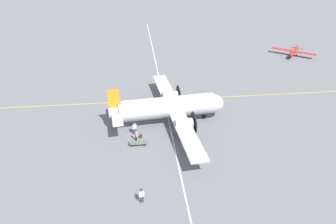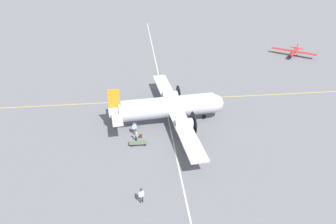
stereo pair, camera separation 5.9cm
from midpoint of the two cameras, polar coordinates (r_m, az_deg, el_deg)
ground_plane at (r=48.75m, az=0.03°, el=-1.85°), size 300.00×300.00×0.00m
apron_line_eastwest at (r=55.28m, az=-0.82°, el=2.11°), size 120.00×0.16×0.01m
apron_line_northsouth at (r=48.76m, az=0.21°, el=-1.84°), size 0.16×120.00×0.01m
airliner_main at (r=47.54m, az=0.60°, el=0.94°), size 16.96×25.95×6.16m
crew_foreground at (r=35.01m, az=-4.63°, el=-14.10°), size 0.58×0.38×1.80m
passenger_boarding at (r=44.21m, az=-5.57°, el=-3.89°), size 0.39×0.53×1.74m
ramp_agent at (r=45.70m, az=-5.84°, el=-2.60°), size 0.58×0.42×1.87m
suitcase_near_door at (r=45.23m, az=-4.76°, el=-4.23°), size 0.43×0.17×0.62m
baggage_cart at (r=43.95m, az=-5.23°, el=-5.37°), size 2.31×0.94×0.56m
light_aircraft_distant at (r=80.92m, az=21.04°, el=9.67°), size 8.39×7.44×1.91m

